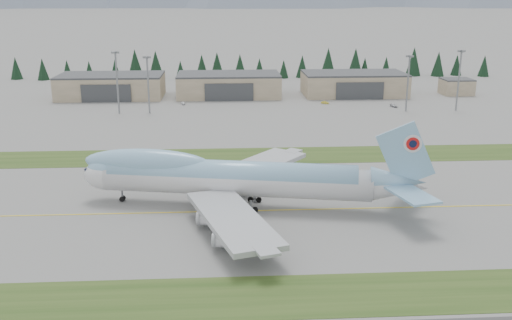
{
  "coord_description": "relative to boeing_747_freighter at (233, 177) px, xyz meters",
  "views": [
    {
      "loc": [
        -18.05,
        -119.62,
        46.98
      ],
      "look_at": [
        -10.13,
        13.31,
        8.0
      ],
      "focal_mm": 40.0,
      "sensor_mm": 36.0,
      "label": 1
    }
  ],
  "objects": [
    {
      "name": "ground",
      "position": [
        16.05,
        -3.12,
        -6.99
      ],
      "size": [
        7000.0,
        7000.0,
        0.0
      ],
      "primitive_type": "plane",
      "color": "slate",
      "rests_on": "ground"
    },
    {
      "name": "taxiway_line_main",
      "position": [
        16.05,
        -3.12,
        -6.99
      ],
      "size": [
        400.0,
        0.4,
        0.02
      ],
      "primitive_type": "cube",
      "color": "yellow",
      "rests_on": "ground"
    },
    {
      "name": "grass_strip_far",
      "position": [
        16.05,
        41.88,
        -6.99
      ],
      "size": [
        400.0,
        18.0,
        0.08
      ],
      "primitive_type": "cube",
      "color": "#294318",
      "rests_on": "ground"
    },
    {
      "name": "control_shed",
      "position": [
        111.05,
        144.88,
        -3.19
      ],
      "size": [
        14.0,
        12.0,
        7.6
      ],
      "color": "gray",
      "rests_on": "ground"
    },
    {
      "name": "hangar_left",
      "position": [
        -53.95,
        146.78,
        -1.6
      ],
      "size": [
        48.0,
        26.6,
        10.8
      ],
      "color": "gray",
      "rests_on": "ground"
    },
    {
      "name": "service_vehicle_c",
      "position": [
        71.58,
        115.02,
        -6.99
      ],
      "size": [
        2.8,
        4.73,
        1.28
      ],
      "primitive_type": "imported",
      "rotation": [
        0.0,
        0.0,
        0.24
      ],
      "color": "#ACADB1",
      "rests_on": "ground"
    },
    {
      "name": "service_vehicle_a",
      "position": [
        -19.34,
        126.18,
        -6.99
      ],
      "size": [
        2.54,
        3.78,
        1.2
      ],
      "primitive_type": "imported",
      "rotation": [
        0.0,
        0.0,
        0.35
      ],
      "color": "silver",
      "rests_on": "ground"
    },
    {
      "name": "boeing_747_freighter",
      "position": [
        0.0,
        0.0,
        0.0
      ],
      "size": [
        80.83,
        68.24,
        21.2
      ],
      "rotation": [
        0.0,
        0.0,
        -0.19
      ],
      "color": "silver",
      "rests_on": "ground"
    },
    {
      "name": "hangar_right",
      "position": [
        61.05,
        146.78,
        -1.6
      ],
      "size": [
        48.0,
        26.6,
        10.8
      ],
      "color": "gray",
      "rests_on": "ground"
    },
    {
      "name": "floodlight_masts",
      "position": [
        23.39,
        107.34,
        9.61
      ],
      "size": [
        142.66,
        5.86,
        24.95
      ],
      "color": "gray",
      "rests_on": "ground"
    },
    {
      "name": "conifer_belt",
      "position": [
        24.49,
        208.81,
        0.11
      ],
      "size": [
        277.76,
        14.13,
        16.98
      ],
      "color": "black",
      "rests_on": "ground"
    },
    {
      "name": "hangar_center",
      "position": [
        1.05,
        146.78,
        -1.6
      ],
      "size": [
        48.0,
        26.6,
        10.8
      ],
      "color": "gray",
      "rests_on": "ground"
    },
    {
      "name": "service_vehicle_b",
      "position": [
        43.37,
        124.14,
        -6.99
      ],
      "size": [
        3.68,
        2.81,
        1.16
      ],
      "primitive_type": "imported",
      "rotation": [
        0.0,
        0.0,
        1.06
      ],
      "color": "gold",
      "rests_on": "ground"
    },
    {
      "name": "grass_strip_near",
      "position": [
        16.05,
        -41.12,
        -6.99
      ],
      "size": [
        400.0,
        14.0,
        0.08
      ],
      "primitive_type": "cube",
      "color": "#294318",
      "rests_on": "ground"
    }
  ]
}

